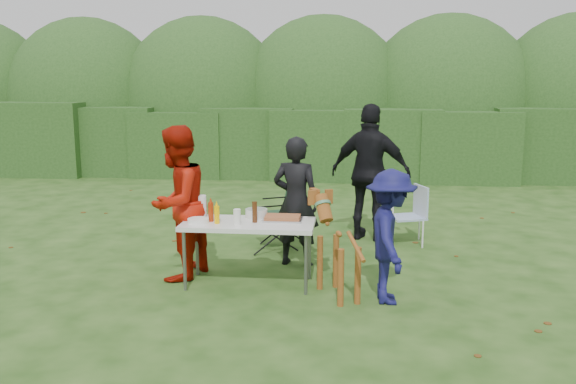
# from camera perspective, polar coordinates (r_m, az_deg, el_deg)

# --- Properties ---
(ground) EXTENTS (80.00, 80.00, 0.00)m
(ground) POSITION_cam_1_polar(r_m,az_deg,el_deg) (6.95, -0.72, -9.16)
(ground) COLOR #1E4211
(hedge_row) EXTENTS (22.00, 1.40, 1.70)m
(hedge_row) POSITION_cam_1_polar(r_m,az_deg,el_deg) (14.60, 2.93, 4.65)
(hedge_row) COLOR #23471C
(hedge_row) RESTS_ON ground
(shrub_backdrop) EXTENTS (20.00, 2.60, 3.20)m
(shrub_backdrop) POSITION_cam_1_polar(r_m,az_deg,el_deg) (16.14, 3.27, 7.88)
(shrub_backdrop) COLOR #3D6628
(shrub_backdrop) RESTS_ON ground
(folding_table) EXTENTS (1.50, 0.70, 0.74)m
(folding_table) POSITION_cam_1_polar(r_m,az_deg,el_deg) (6.96, -3.72, -3.25)
(folding_table) COLOR silver
(folding_table) RESTS_ON ground
(person_cook) EXTENTS (0.67, 0.51, 1.65)m
(person_cook) POSITION_cam_1_polar(r_m,az_deg,el_deg) (7.66, 0.76, -0.89)
(person_cook) COLOR black
(person_cook) RESTS_ON ground
(person_red_jacket) EXTENTS (0.90, 1.03, 1.82)m
(person_red_jacket) POSITION_cam_1_polar(r_m,az_deg,el_deg) (7.27, -10.34, -1.02)
(person_red_jacket) COLOR #A81506
(person_red_jacket) RESTS_ON ground
(person_black_puffy) EXTENTS (1.26, 0.79, 2.00)m
(person_black_puffy) POSITION_cam_1_polar(r_m,az_deg,el_deg) (8.95, 7.73, 1.81)
(person_black_puffy) COLOR black
(person_black_puffy) RESTS_ON ground
(child) EXTENTS (0.58, 0.95, 1.42)m
(child) POSITION_cam_1_polar(r_m,az_deg,el_deg) (6.50, 9.56, -4.14)
(child) COLOR #14144E
(child) RESTS_ON ground
(dog) EXTENTS (0.89, 1.21, 1.07)m
(dog) POSITION_cam_1_polar(r_m,az_deg,el_deg) (6.63, 4.75, -5.34)
(dog) COLOR brown
(dog) RESTS_ON ground
(camping_chair) EXTENTS (0.89, 0.89, 1.06)m
(camping_chair) POSITION_cam_1_polar(r_m,az_deg,el_deg) (8.49, -0.89, -1.78)
(camping_chair) COLOR #1B3C25
(camping_chair) RESTS_ON ground
(lawn_chair) EXTENTS (0.64, 0.64, 0.85)m
(lawn_chair) POSITION_cam_1_polar(r_m,az_deg,el_deg) (8.91, 11.03, -2.09)
(lawn_chair) COLOR #527ABA
(lawn_chair) RESTS_ON ground
(food_tray) EXTENTS (0.45, 0.30, 0.02)m
(food_tray) POSITION_cam_1_polar(r_m,az_deg,el_deg) (7.02, -0.51, -2.59)
(food_tray) COLOR #B7B7BA
(food_tray) RESTS_ON folding_table
(focaccia_bread) EXTENTS (0.40, 0.26, 0.04)m
(focaccia_bread) POSITION_cam_1_polar(r_m,az_deg,el_deg) (7.01, -0.51, -2.36)
(focaccia_bread) COLOR #9F5731
(focaccia_bread) RESTS_ON food_tray
(mustard_bottle) EXTENTS (0.06, 0.06, 0.20)m
(mustard_bottle) POSITION_cam_1_polar(r_m,az_deg,el_deg) (6.89, -6.68, -2.13)
(mustard_bottle) COLOR #FFBD00
(mustard_bottle) RESTS_ON folding_table
(ketchup_bottle) EXTENTS (0.06, 0.06, 0.22)m
(ketchup_bottle) POSITION_cam_1_polar(r_m,az_deg,el_deg) (7.00, -7.23, -1.86)
(ketchup_bottle) COLOR #9A290B
(ketchup_bottle) RESTS_ON folding_table
(beer_bottle) EXTENTS (0.06, 0.06, 0.24)m
(beer_bottle) POSITION_cam_1_polar(r_m,az_deg,el_deg) (6.91, -3.14, -1.88)
(beer_bottle) COLOR #47230F
(beer_bottle) RESTS_ON folding_table
(paper_towel_roll) EXTENTS (0.12, 0.12, 0.26)m
(paper_towel_roll) POSITION_cam_1_polar(r_m,az_deg,el_deg) (7.23, -8.13, -1.32)
(paper_towel_roll) COLOR white
(paper_towel_roll) RESTS_ON folding_table
(cup_stack) EXTENTS (0.08, 0.08, 0.18)m
(cup_stack) POSITION_cam_1_polar(r_m,az_deg,el_deg) (6.80, -4.79, -2.35)
(cup_stack) COLOR white
(cup_stack) RESTS_ON folding_table
(pasta_bowl) EXTENTS (0.26, 0.26, 0.10)m
(pasta_bowl) POSITION_cam_1_polar(r_m,az_deg,el_deg) (7.17, -2.98, -1.98)
(pasta_bowl) COLOR silver
(pasta_bowl) RESTS_ON folding_table
(plate_stack) EXTENTS (0.24, 0.24, 0.05)m
(plate_stack) POSITION_cam_1_polar(r_m,az_deg,el_deg) (6.97, -8.39, -2.66)
(plate_stack) COLOR white
(plate_stack) RESTS_ON folding_table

